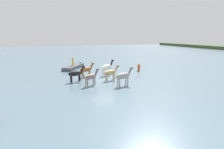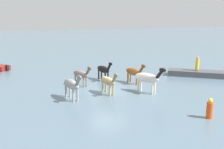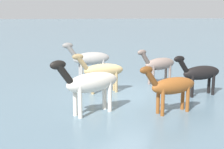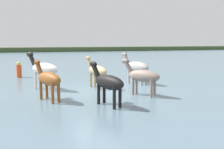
# 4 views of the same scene
# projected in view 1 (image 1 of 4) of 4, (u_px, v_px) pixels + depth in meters

# --- Properties ---
(ground_plane) EXTENTS (151.52, 151.52, 0.00)m
(ground_plane) POSITION_uv_depth(u_px,v_px,m) (104.00, 80.00, 21.53)
(ground_plane) COLOR slate
(horse_dun_straggler) EXTENTS (0.89, 2.22, 1.72)m
(horse_dun_straggler) POSITION_uv_depth(u_px,v_px,m) (111.00, 72.00, 21.41)
(horse_dun_straggler) COLOR tan
(horse_dun_straggler) RESTS_ON ground_plane
(horse_rear_stallion) EXTENTS (0.99, 2.20, 1.71)m
(horse_rear_stallion) POSITION_uv_depth(u_px,v_px,m) (76.00, 73.00, 20.77)
(horse_rear_stallion) COLOR black
(horse_rear_stallion) RESTS_ON ground_plane
(horse_dark_mare) EXTENTS (1.68, 2.38, 1.99)m
(horse_dark_mare) POSITION_uv_depth(u_px,v_px,m) (107.00, 67.00, 24.11)
(horse_dark_mare) COLOR silver
(horse_dark_mare) RESTS_ON ground_plane
(horse_mid_herd) EXTENTS (1.08, 2.42, 1.88)m
(horse_mid_herd) POSITION_uv_depth(u_px,v_px,m) (124.00, 76.00, 19.13)
(horse_mid_herd) COLOR #9E9993
(horse_mid_herd) RESTS_ON ground_plane
(horse_gray_outer) EXTENTS (1.34, 2.09, 1.70)m
(horse_gray_outer) POSITION_uv_depth(u_px,v_px,m) (91.00, 77.00, 19.20)
(horse_gray_outer) COLOR gray
(horse_gray_outer) RESTS_ON ground_plane
(horse_chestnut_trailing) EXTENTS (1.13, 2.19, 1.73)m
(horse_chestnut_trailing) POSITION_uv_depth(u_px,v_px,m) (87.00, 69.00, 23.27)
(horse_chestnut_trailing) COLOR brown
(horse_chestnut_trailing) RESTS_ON ground_plane
(boat_dinghy_port) EXTENTS (5.24, 4.15, 0.76)m
(boat_dinghy_port) POSITION_uv_depth(u_px,v_px,m) (74.00, 67.00, 29.20)
(boat_dinghy_port) COLOR #4C4C51
(boat_dinghy_port) RESTS_ON ground_plane
(person_watcher_seated) EXTENTS (0.32, 0.32, 1.19)m
(person_watcher_seated) POSITION_uv_depth(u_px,v_px,m) (73.00, 61.00, 28.89)
(person_watcher_seated) COLOR yellow
(person_watcher_seated) RESTS_ON boat_dinghy_port
(buoy_channel_marker) EXTENTS (0.36, 0.36, 1.14)m
(buoy_channel_marker) POSITION_uv_depth(u_px,v_px,m) (139.00, 67.00, 27.19)
(buoy_channel_marker) COLOR #E54C19
(buoy_channel_marker) RESTS_ON ground_plane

